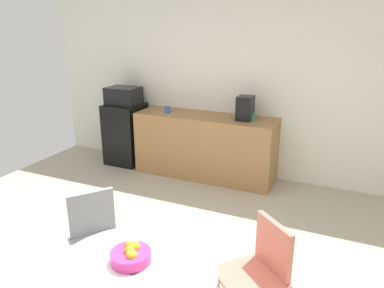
# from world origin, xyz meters

# --- Properties ---
(wall_back) EXTENTS (6.00, 0.10, 2.60)m
(wall_back) POSITION_xyz_m (0.00, 3.00, 1.30)
(wall_back) COLOR white
(wall_back) RESTS_ON ground_plane
(counter_block) EXTENTS (2.00, 0.60, 0.90)m
(counter_block) POSITION_xyz_m (-0.33, 2.65, 0.45)
(counter_block) COLOR #9E7042
(counter_block) RESTS_ON ground_plane
(mini_fridge) EXTENTS (0.54, 0.54, 0.95)m
(mini_fridge) POSITION_xyz_m (-1.68, 2.65, 0.47)
(mini_fridge) COLOR black
(mini_fridge) RESTS_ON ground_plane
(microwave) EXTENTS (0.48, 0.38, 0.26)m
(microwave) POSITION_xyz_m (-1.68, 2.65, 1.08)
(microwave) COLOR black
(microwave) RESTS_ON mini_fridge
(chair_coral) EXTENTS (0.59, 0.59, 0.83)m
(chair_coral) POSITION_xyz_m (1.10, 0.21, 0.52)
(chair_coral) COLOR silver
(chair_coral) RESTS_ON ground_plane
(chair_gray) EXTENTS (0.59, 0.59, 0.83)m
(chair_gray) POSITION_xyz_m (-0.25, 0.09, 0.52)
(chair_gray) COLOR silver
(chair_gray) RESTS_ON ground_plane
(fruit_bowl) EXTENTS (0.25, 0.25, 0.11)m
(fruit_bowl) POSITION_xyz_m (0.42, -0.40, 0.79)
(fruit_bowl) COLOR #D8338C
(fruit_bowl) RESTS_ON round_table
(mug_white) EXTENTS (0.13, 0.08, 0.09)m
(mug_white) POSITION_xyz_m (-0.90, 2.60, 0.95)
(mug_white) COLOR #3F66BF
(mug_white) RESTS_ON counter_block
(mug_green) EXTENTS (0.13, 0.08, 0.09)m
(mug_green) POSITION_xyz_m (0.34, 2.66, 0.95)
(mug_green) COLOR #338C59
(mug_green) RESTS_ON counter_block
(coffee_maker) EXTENTS (0.20, 0.24, 0.32)m
(coffee_maker) POSITION_xyz_m (0.24, 2.65, 1.06)
(coffee_maker) COLOR black
(coffee_maker) RESTS_ON counter_block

